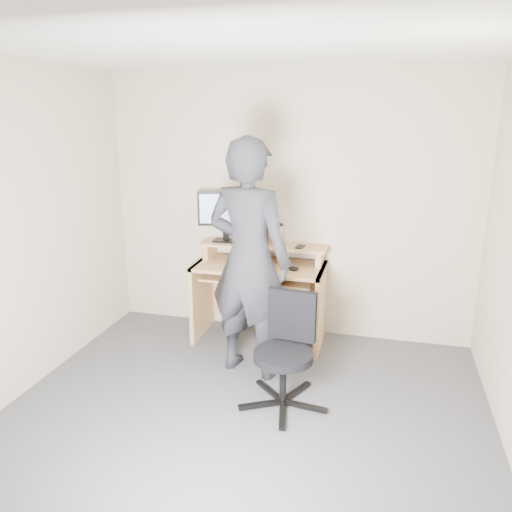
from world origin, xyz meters
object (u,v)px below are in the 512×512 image
at_px(office_chair, 286,347).
at_px(monitor, 225,212).
at_px(desk, 262,282).
at_px(person, 249,260).

bearing_deg(office_chair, monitor, 133.28).
bearing_deg(office_chair, desk, 120.15).
xyz_separation_m(desk, person, (0.06, -0.69, 0.43)).
xyz_separation_m(desk, monitor, (-0.38, 0.07, 0.65)).
height_order(desk, monitor, monitor).
relative_size(desk, person, 0.62).
distance_m(office_chair, person, 0.76).
xyz_separation_m(desk, office_chair, (0.46, -1.08, -0.10)).
height_order(monitor, office_chair, monitor).
bearing_deg(monitor, desk, -24.51).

